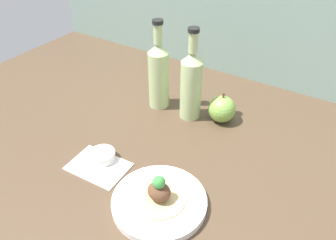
# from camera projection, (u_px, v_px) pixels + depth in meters

# --- Properties ---
(ground_plane) EXTENTS (1.80, 1.10, 0.04)m
(ground_plane) POSITION_uv_depth(u_px,v_px,m) (168.00, 156.00, 0.95)
(ground_plane) COLOR brown
(plate) EXTENTS (0.23, 0.23, 0.02)m
(plate) POSITION_uv_depth(u_px,v_px,m) (159.00, 201.00, 0.78)
(plate) COLOR white
(plate) RESTS_ON ground_plane
(plated_food) EXTENTS (0.13, 0.13, 0.07)m
(plated_food) POSITION_uv_depth(u_px,v_px,m) (159.00, 192.00, 0.76)
(plated_food) COLOR #D6BC7F
(plated_food) RESTS_ON plate
(cider_bottle_left) EXTENTS (0.07, 0.07, 0.30)m
(cider_bottle_left) POSITION_uv_depth(u_px,v_px,m) (159.00, 74.00, 1.06)
(cider_bottle_left) COLOR #B7D18E
(cider_bottle_left) RESTS_ON ground_plane
(cider_bottle_right) EXTENTS (0.07, 0.07, 0.30)m
(cider_bottle_right) POSITION_uv_depth(u_px,v_px,m) (191.00, 84.00, 1.01)
(cider_bottle_right) COLOR #B7D18E
(cider_bottle_right) RESTS_ON ground_plane
(apple) EXTENTS (0.09, 0.09, 0.10)m
(apple) POSITION_uv_depth(u_px,v_px,m) (222.00, 109.00, 1.03)
(apple) COLOR #84B74C
(apple) RESTS_ON ground_plane
(napkin) EXTENTS (0.16, 0.12, 0.01)m
(napkin) POSITION_uv_depth(u_px,v_px,m) (98.00, 166.00, 0.88)
(napkin) COLOR white
(napkin) RESTS_ON ground_plane
(dipping_bowl) EXTENTS (0.07, 0.07, 0.03)m
(dipping_bowl) POSITION_uv_depth(u_px,v_px,m) (102.00, 156.00, 0.90)
(dipping_bowl) COLOR silver
(dipping_bowl) RESTS_ON ground_plane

